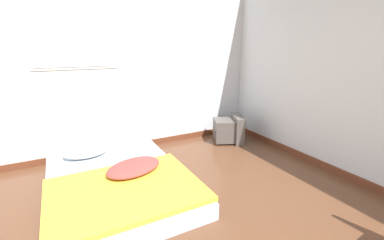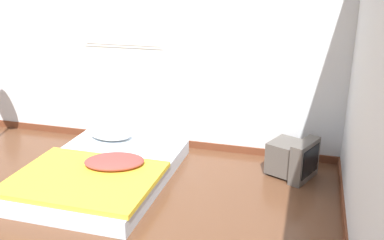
# 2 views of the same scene
# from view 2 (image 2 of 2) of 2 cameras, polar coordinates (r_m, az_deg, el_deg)

# --- Properties ---
(wall_back) EXTENTS (7.47, 0.08, 2.60)m
(wall_back) POSITION_cam_2_polar(r_m,az_deg,el_deg) (5.29, -8.19, 10.39)
(wall_back) COLOR silver
(wall_back) RESTS_ON ground_plane
(mattress_bed) EXTENTS (1.39, 1.86, 0.31)m
(mattress_bed) POSITION_cam_2_polar(r_m,az_deg,el_deg) (4.62, -12.00, -6.62)
(mattress_bed) COLOR silver
(mattress_bed) RESTS_ON ground_plane
(crt_tv) EXTENTS (0.56, 0.55, 0.43)m
(crt_tv) POSITION_cam_2_polar(r_m,az_deg,el_deg) (4.70, 13.32, -4.98)
(crt_tv) COLOR #56514C
(crt_tv) RESTS_ON ground_plane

